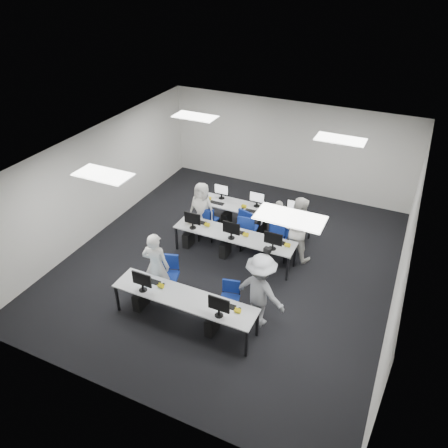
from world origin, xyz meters
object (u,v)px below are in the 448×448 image
at_px(chair_7, 280,238).
at_px(student_1, 297,228).
at_px(desk_mid, 234,236).
at_px(student_0, 156,266).
at_px(desk_front, 184,299).
at_px(chair_4, 277,248).
at_px(chair_1, 229,305).
at_px(chair_0, 168,283).
at_px(student_3, 277,226).
at_px(chair_5, 209,224).
at_px(student_2, 202,209).
at_px(chair_3, 240,235).
at_px(chair_2, 206,230).
at_px(photographer, 260,291).
at_px(chair_6, 248,235).

relative_size(chair_7, student_1, 0.55).
distance_m(desk_mid, student_0, 2.33).
bearing_deg(desk_front, chair_4, 71.82).
relative_size(desk_mid, chair_1, 3.83).
height_order(desk_front, chair_0, chair_0).
height_order(desk_front, student_3, student_3).
distance_m(chair_1, chair_7, 2.89).
xyz_separation_m(chair_0, chair_4, (1.84, 2.41, -0.02)).
bearing_deg(chair_5, student_0, -78.01).
bearing_deg(student_3, chair_1, -108.68).
bearing_deg(chair_4, student_1, 12.60).
relative_size(student_0, student_2, 1.11).
xyz_separation_m(chair_1, chair_3, (-0.85, 2.59, 0.04)).
bearing_deg(desk_mid, chair_4, 25.33).
xyz_separation_m(student_1, student_2, (-2.74, 0.02, -0.11)).
relative_size(chair_1, chair_3, 0.86).
xyz_separation_m(chair_5, student_3, (1.99, 0.03, 0.48)).
xyz_separation_m(desk_front, student_2, (-1.30, 3.34, 0.09)).
height_order(chair_1, chair_2, chair_1).
bearing_deg(chair_4, photographer, -96.38).
bearing_deg(chair_3, chair_6, 46.90).
xyz_separation_m(desk_front, chair_5, (-1.13, 3.40, -0.42)).
relative_size(chair_3, student_2, 0.63).
distance_m(chair_6, student_0, 3.07).
xyz_separation_m(student_1, photographer, (-0.00, -2.62, -0.01)).
distance_m(chair_1, chair_2, 3.10).
height_order(chair_5, student_0, student_0).
xyz_separation_m(chair_4, chair_7, (-0.07, 0.44, 0.02)).
height_order(chair_3, student_1, student_1).
distance_m(chair_4, chair_6, 0.96).
bearing_deg(chair_6, chair_4, -20.60).
bearing_deg(desk_front, chair_3, 91.51).
bearing_deg(chair_3, desk_front, -72.57).
bearing_deg(chair_2, chair_1, -70.71).
bearing_deg(student_0, desk_mid, -124.24).
bearing_deg(photographer, chair_5, -33.69).
height_order(chair_2, chair_4, chair_4).
distance_m(student_1, student_2, 2.75).
distance_m(chair_6, student_2, 1.47).
bearing_deg(chair_3, chair_0, -90.29).
relative_size(chair_6, student_2, 0.63).
xyz_separation_m(desk_front, chair_3, (-0.08, 3.22, -0.37)).
bearing_deg(chair_2, desk_mid, -43.25).
xyz_separation_m(student_3, photographer, (0.57, -2.74, 0.14)).
bearing_deg(student_2, desk_mid, -27.90).
xyz_separation_m(desk_front, chair_2, (-1.07, 3.13, -0.42)).
relative_size(chair_2, chair_7, 0.84).
bearing_deg(desk_mid, chair_6, 83.17).
height_order(student_0, student_2, student_0).
bearing_deg(chair_4, student_3, 96.27).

